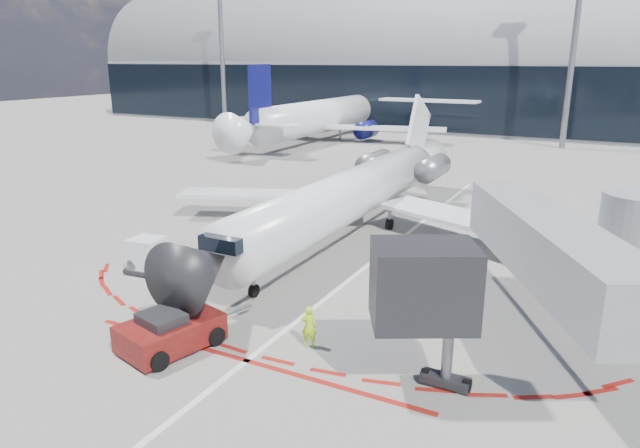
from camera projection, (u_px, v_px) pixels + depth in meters
The scene contains 14 objects.
ground at pixel (371, 263), 30.17m from camera, with size 260.00×260.00×0.00m, color slate.
apron_centerline at pixel (384, 252), 31.87m from camera, with size 0.25×40.00×0.01m, color silver.
apron_stop_bar at pixel (247, 361), 20.37m from camera, with size 14.00×0.25×0.01m, color maroon.
terminal_building at pixel (543, 72), 83.17m from camera, with size 150.00×24.15×24.00m.
jet_bridge at pixel (573, 254), 22.43m from camera, with size 10.03×15.20×4.90m.
light_mast_west at pixel (222, 45), 87.52m from camera, with size 0.70×0.70×25.00m, color slate.
light_mast_centre at pixel (575, 40), 65.38m from camera, with size 0.70×0.70×25.00m, color slate.
regional_jet at pixel (357, 191), 34.82m from camera, with size 25.37×31.29×7.84m.
pushback_tug at pixel (170, 331), 21.14m from camera, with size 3.17×5.82×1.48m.
ramp_worker at pixel (309, 326), 21.20m from camera, with size 0.59×0.39×1.62m, color #C2F81A.
uld_container at pixel (148, 255), 28.61m from camera, with size 2.05×1.79×1.80m.
safety_cone_left at pixel (136, 265), 29.27m from camera, with size 0.31×0.31×0.43m, color #FF4505.
safety_cone_right at pixel (211, 332), 22.04m from camera, with size 0.32×0.32×0.44m, color #FF4505.
bg_airliner_0 at pixel (327, 92), 75.66m from camera, with size 38.01×40.25×12.30m, color white, non-canonical shape.
Camera 1 is at (10.71, -26.44, 10.38)m, focal length 32.00 mm.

